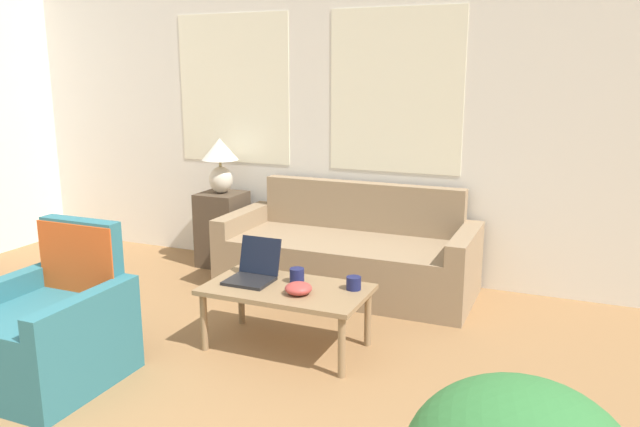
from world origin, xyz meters
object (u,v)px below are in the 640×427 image
at_px(table_lamp, 220,160).
at_px(snack_bowl, 298,288).
at_px(couch, 349,257).
at_px(cup_navy, 297,275).
at_px(armchair, 52,334).
at_px(coffee_table, 286,294).
at_px(cup_yellow, 354,283).
at_px(laptop, 253,271).

xyz_separation_m(table_lamp, snack_bowl, (1.41, -1.43, -0.51)).
height_order(couch, cup_navy, couch).
distance_m(couch, armchair, 2.32).
bearing_deg(snack_bowl, coffee_table, 145.86).
height_order(coffee_table, cup_yellow, cup_yellow).
relative_size(armchair, coffee_table, 0.86).
bearing_deg(table_lamp, armchair, -83.41).
height_order(coffee_table, cup_navy, cup_navy).
xyz_separation_m(couch, snack_bowl, (0.15, -1.29, 0.18)).
height_order(armchair, laptop, armchair).
xyz_separation_m(cup_yellow, snack_bowl, (-0.28, -0.21, -0.00)).
height_order(coffee_table, laptop, laptop).
height_order(armchair, snack_bowl, armchair).
relative_size(armchair, snack_bowl, 5.29).
xyz_separation_m(coffee_table, cup_navy, (0.02, 0.11, 0.09)).
relative_size(couch, snack_bowl, 12.05).
distance_m(armchair, laptop, 1.22).
xyz_separation_m(couch, cup_yellow, (0.43, -1.08, 0.19)).
bearing_deg(laptop, cup_yellow, 7.06).
xyz_separation_m(couch, armchair, (-1.00, -2.09, 0.02)).
distance_m(couch, table_lamp, 1.45).
bearing_deg(laptop, coffee_table, -9.90).
xyz_separation_m(couch, coffee_table, (0.03, -1.21, 0.10)).
bearing_deg(cup_navy, snack_bowl, -62.56).
bearing_deg(cup_yellow, cup_navy, -177.42).
height_order(table_lamp, coffee_table, table_lamp).
bearing_deg(cup_yellow, coffee_table, -162.46).
bearing_deg(table_lamp, laptop, -51.49).
height_order(table_lamp, cup_navy, table_lamp).
distance_m(armchair, cup_yellow, 1.76).
bearing_deg(cup_navy, laptop, -167.03).
xyz_separation_m(table_lamp, laptop, (1.04, -1.30, -0.49)).
height_order(armchair, table_lamp, table_lamp).
bearing_deg(table_lamp, snack_bowl, -45.32).
height_order(couch, table_lamp, table_lamp).
xyz_separation_m(armchair, cup_navy, (1.06, 0.99, 0.18)).
distance_m(coffee_table, laptop, 0.28).
relative_size(table_lamp, cup_yellow, 5.28).
relative_size(laptop, snack_bowl, 1.88).
height_order(laptop, snack_bowl, laptop).
bearing_deg(coffee_table, cup_navy, 78.57).
bearing_deg(coffee_table, table_lamp, 133.81).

